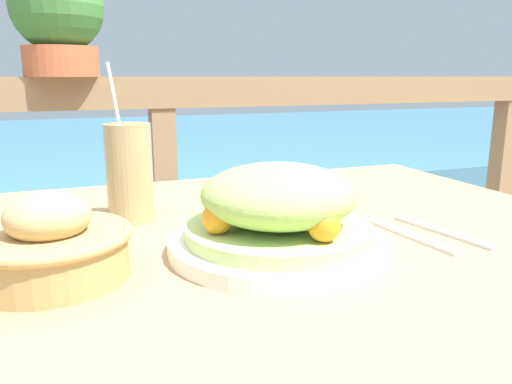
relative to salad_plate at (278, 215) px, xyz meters
The scene contains 10 objects.
patio_table 0.16m from the salad_plate, 73.36° to the left, with size 1.10×0.92×0.77m.
railing_fence 0.92m from the salad_plate, 89.05° to the left, with size 2.80×0.08×1.00m.
sea_backdrop 3.46m from the salad_plate, 89.74° to the left, with size 12.00×4.00×0.53m.
salad_plate is the anchor object (origin of this frame).
drink_glass 0.28m from the salad_plate, 126.38° to the left, with size 0.07×0.07×0.25m.
bread_basket 0.28m from the salad_plate, behind, with size 0.19×0.19×0.10m.
potted_plant 1.01m from the salad_plate, 105.38° to the left, with size 0.24×0.24×0.31m.
fork 0.21m from the salad_plate, ahead, with size 0.03×0.18×0.00m.
knife 0.27m from the salad_plate, ahead, with size 0.04×0.18×0.00m.
orange_near_basket 0.33m from the salad_plate, 71.76° to the left, with size 0.06×0.06×0.06m.
Camera 1 is at (-0.27, -0.64, 1.00)m, focal length 35.00 mm.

